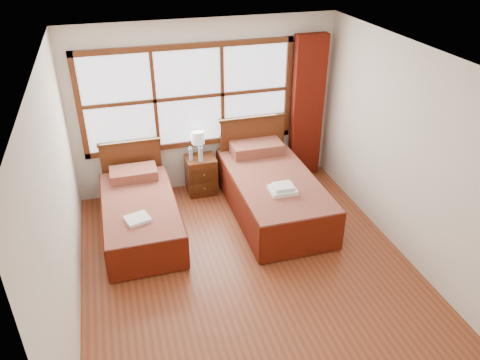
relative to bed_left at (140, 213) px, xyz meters
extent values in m
plane|color=brown|center=(1.19, -1.20, -0.29)|extent=(4.50, 4.50, 0.00)
plane|color=white|center=(1.19, -1.20, 2.31)|extent=(4.50, 4.50, 0.00)
plane|color=silver|center=(1.19, 1.05, 1.01)|extent=(4.00, 0.00, 4.00)
plane|color=silver|center=(-0.81, -1.20, 1.01)|extent=(0.00, 4.50, 4.50)
plane|color=silver|center=(3.19, -1.20, 1.01)|extent=(0.00, 4.50, 4.50)
cube|color=white|center=(0.94, 1.02, 1.21)|extent=(3.00, 0.02, 1.40)
cube|color=#562912|center=(0.94, 1.00, 0.47)|extent=(3.16, 0.06, 0.08)
cube|color=#562912|center=(0.94, 1.00, 1.95)|extent=(3.16, 0.06, 0.08)
cube|color=#562912|center=(-0.60, 1.00, 1.21)|extent=(0.08, 0.06, 1.56)
cube|color=#562912|center=(2.48, 1.00, 1.21)|extent=(0.08, 0.06, 1.56)
cube|color=#562912|center=(0.44, 1.00, 1.21)|extent=(0.05, 0.05, 1.40)
cube|color=#562912|center=(1.44, 1.00, 1.21)|extent=(0.05, 0.05, 1.40)
cube|color=#562912|center=(0.94, 1.00, 1.21)|extent=(3.00, 0.05, 0.05)
cube|color=#621409|center=(2.79, 0.91, 0.88)|extent=(0.50, 0.16, 2.30)
cube|color=#41220D|center=(0.00, -0.07, -0.15)|extent=(0.85, 1.69, 0.28)
cube|color=#5E0D0F|center=(0.00, -0.07, 0.10)|extent=(0.95, 1.88, 0.23)
cube|color=#5D1809|center=(-0.47, -0.07, -0.04)|extent=(0.03, 1.88, 0.47)
cube|color=#5D1809|center=(0.47, -0.07, -0.04)|extent=(0.03, 1.88, 0.47)
cube|color=#5D1809|center=(0.00, -1.00, -0.04)|extent=(0.95, 0.03, 0.47)
cube|color=#5E0D0F|center=(0.00, 0.61, 0.29)|extent=(0.66, 0.39, 0.15)
cube|color=#562912|center=(0.00, 0.94, 0.17)|extent=(0.88, 0.06, 0.92)
cube|color=#41220D|center=(0.00, 0.94, 0.64)|extent=(0.92, 0.08, 0.04)
cube|color=#41220D|center=(1.89, -0.07, -0.13)|extent=(1.00, 2.00, 0.33)
cube|color=#5E0D0F|center=(1.89, -0.07, 0.17)|extent=(1.12, 2.21, 0.27)
cube|color=#5D1809|center=(1.34, -0.07, 0.01)|extent=(0.03, 2.21, 0.55)
cube|color=#5D1809|center=(2.45, -0.07, 0.01)|extent=(0.03, 2.21, 0.55)
cube|color=#5D1809|center=(1.89, -1.17, 0.01)|extent=(1.12, 0.03, 0.55)
cube|color=#5E0D0F|center=(1.89, 0.74, 0.39)|extent=(0.78, 0.46, 0.17)
cube|color=#562912|center=(1.89, 0.94, 0.25)|extent=(1.04, 0.06, 1.09)
cube|color=#41220D|center=(1.89, 0.94, 0.81)|extent=(1.09, 0.08, 0.04)
cube|color=#562912|center=(1.02, 0.80, 0.01)|extent=(0.45, 0.40, 0.60)
cube|color=#41220D|center=(1.02, 0.59, -0.11)|extent=(0.39, 0.02, 0.18)
cube|color=#41220D|center=(1.02, 0.59, 0.13)|extent=(0.39, 0.02, 0.18)
sphere|color=olive|center=(1.02, 0.57, -0.11)|extent=(0.03, 0.03, 0.03)
sphere|color=olive|center=(1.02, 0.57, 0.13)|extent=(0.03, 0.03, 0.03)
cube|color=white|center=(-0.06, -0.50, 0.24)|extent=(0.35, 0.32, 0.04)
cube|color=white|center=(1.87, -0.49, 0.33)|extent=(0.36, 0.31, 0.05)
cube|color=white|center=(1.87, -0.49, 0.39)|extent=(0.27, 0.24, 0.05)
cylinder|color=gold|center=(1.02, 0.92, 0.32)|extent=(0.12, 0.12, 0.02)
cylinder|color=gold|center=(1.02, 0.92, 0.41)|extent=(0.03, 0.03, 0.17)
cylinder|color=white|center=(1.02, 0.92, 0.60)|extent=(0.20, 0.20, 0.20)
cylinder|color=#A8C2D9|center=(0.87, 0.77, 0.41)|extent=(0.06, 0.06, 0.20)
cylinder|color=blue|center=(0.87, 0.77, 0.52)|extent=(0.03, 0.03, 0.03)
cylinder|color=#A8C2D9|center=(1.01, 0.69, 0.42)|extent=(0.07, 0.07, 0.23)
cylinder|color=blue|center=(1.01, 0.69, 0.55)|extent=(0.03, 0.03, 0.03)
camera|label=1|loc=(-0.17, -5.48, 3.53)|focal=35.00mm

